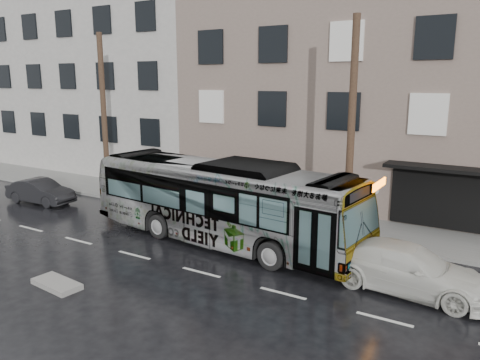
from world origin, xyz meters
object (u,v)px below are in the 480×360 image
object	(u,v)px
utility_pole_rear	(104,117)
sign_post	(374,214)
bus	(222,201)
white_sedan	(407,269)
utility_pole_front	(351,131)
dark_sedan	(40,191)

from	to	relation	value
utility_pole_rear	sign_post	world-z (taller)	utility_pole_rear
utility_pole_rear	sign_post	distance (m)	15.46
bus	white_sedan	xyz separation A→B (m)	(7.66, -0.84, -0.99)
utility_pole_front	white_sedan	xyz separation A→B (m)	(3.20, -3.55, -3.90)
utility_pole_front	bus	world-z (taller)	utility_pole_front
sign_post	dark_sedan	size ratio (longest dim) A/B	0.60
utility_pole_rear	white_sedan	distance (m)	17.99
utility_pole_rear	bus	xyz separation A→B (m)	(9.54, -2.71, -2.91)
utility_pole_front	bus	distance (m)	5.97
utility_pole_rear	utility_pole_front	bearing A→B (deg)	0.00
utility_pole_front	utility_pole_rear	distance (m)	14.00
white_sedan	utility_pole_front	bearing A→B (deg)	46.22
utility_pole_rear	dark_sedan	bearing A→B (deg)	-132.82
utility_pole_rear	sign_post	size ratio (longest dim) A/B	3.75
white_sedan	utility_pole_rear	bearing A→B (deg)	82.50
bus	dark_sedan	bearing A→B (deg)	95.22
white_sedan	dark_sedan	world-z (taller)	white_sedan
white_sedan	bus	bearing A→B (deg)	87.90
sign_post	white_sedan	xyz separation A→B (m)	(2.10, -3.55, -0.60)
utility_pole_front	utility_pole_rear	bearing A→B (deg)	180.00
white_sedan	sign_post	bearing A→B (deg)	34.80
utility_pole_rear	bus	world-z (taller)	utility_pole_rear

